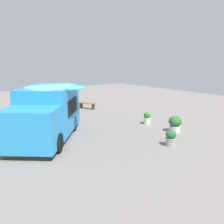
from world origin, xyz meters
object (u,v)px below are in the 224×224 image
(person_customer, at_px, (47,112))
(planter_flowering_far, at_px, (147,118))
(planter_flowering_near, at_px, (171,138))
(planter_flowering_side, at_px, (175,123))
(plaza_bench, at_px, (87,104))
(food_truck, at_px, (47,115))

(person_customer, relative_size, planter_flowering_far, 1.21)
(person_customer, xyz_separation_m, planter_flowering_near, (8.35, 2.42, 0.05))
(planter_flowering_side, relative_size, plaza_bench, 0.60)
(planter_flowering_far, xyz_separation_m, planter_flowering_side, (1.93, 0.11, 0.08))
(planter_flowering_near, xyz_separation_m, plaza_bench, (-9.10, 1.05, -0.01))
(person_customer, relative_size, planter_flowering_side, 1.01)
(person_customer, height_order, planter_flowering_side, person_customer)
(person_customer, height_order, planter_flowering_far, person_customer)
(person_customer, height_order, plaza_bench, person_customer)
(planter_flowering_far, bearing_deg, planter_flowering_side, 3.13)
(food_truck, relative_size, planter_flowering_near, 7.34)
(planter_flowering_side, bearing_deg, food_truck, -117.80)
(person_customer, bearing_deg, planter_flowering_near, 16.17)
(planter_flowering_near, xyz_separation_m, planter_flowering_far, (-3.13, 1.68, -0.00))
(food_truck, xyz_separation_m, planter_flowering_side, (3.00, 5.69, -0.69))
(person_customer, xyz_separation_m, planter_flowering_far, (5.23, 4.10, 0.04))
(planter_flowering_side, height_order, plaza_bench, planter_flowering_side)
(food_truck, bearing_deg, plaza_bench, 134.69)
(person_customer, bearing_deg, food_truck, -19.70)
(food_truck, xyz_separation_m, plaza_bench, (-4.90, 4.96, -0.79))
(person_customer, distance_m, planter_flowering_near, 8.70)
(planter_flowering_far, xyz_separation_m, plaza_bench, (-5.98, -0.63, -0.01))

